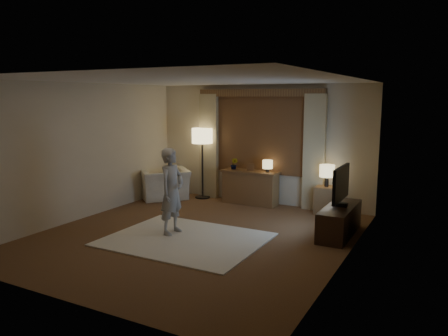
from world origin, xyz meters
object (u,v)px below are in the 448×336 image
Objects in this scene: side_table at (326,200)px; tv_stand at (339,221)px; sideboard at (250,188)px; person at (172,191)px; armchair at (164,184)px.

side_table is 0.40× the size of tv_stand.
sideboard is 2.65m from person.
sideboard is 1.14× the size of armchair.
sideboard reaches higher than side_table.
person reaches higher than sideboard.
person is (-2.54, -1.31, 0.50)m from tv_stand.
person is at bearing -127.63° from side_table.
side_table reaches higher than tv_stand.
armchair is 1.89× the size of side_table.
person is (1.69, -2.11, 0.41)m from armchair.
side_table is at bearing -36.70° from person.
side_table is 1.37m from tv_stand.
tv_stand is (0.57, -1.24, -0.03)m from side_table.
side_table is (3.65, 0.44, -0.06)m from armchair.
side_table is 3.26m from person.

